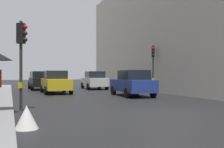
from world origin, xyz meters
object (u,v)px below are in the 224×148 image
car_silver_hatchback (36,79)px  car_yellow_taxi (56,82)px  car_white_compact (94,80)px  car_blue_van (132,83)px  warning_sign_triangle (27,117)px  traffic_light_mid_street (153,60)px  traffic_light_near_right (21,49)px  car_dark_suv (40,80)px

car_silver_hatchback → car_yellow_taxi: 13.87m
car_white_compact → car_blue_van: size_ratio=1.00×
car_blue_van → warning_sign_triangle: size_ratio=6.61×
traffic_light_mid_street → warning_sign_triangle: 15.09m
car_yellow_taxi → warning_sign_triangle: 13.37m
traffic_light_near_right → car_yellow_taxi: bearing=72.5°
car_blue_van → car_dark_suv: 11.18m
car_silver_hatchback → car_white_compact: bearing=-64.3°
traffic_light_near_right → car_blue_van: traffic_light_near_right is taller
car_blue_van → car_silver_hatchback: same height
car_dark_suv → traffic_light_near_right: bearing=-98.9°
car_yellow_taxi → car_dark_suv: size_ratio=0.99×
car_silver_hatchback → car_dark_suv: size_ratio=1.01×
car_dark_suv → warning_sign_triangle: (-2.31, -18.46, -0.55)m
traffic_light_near_right → traffic_light_mid_street: 12.38m
car_dark_suv → warning_sign_triangle: size_ratio=6.52×
traffic_light_mid_street → car_yellow_taxi: bearing=163.0°
car_yellow_taxi → car_silver_hatchback: bearing=90.7°
traffic_light_mid_street → warning_sign_triangle: size_ratio=5.88×
car_white_compact → traffic_light_mid_street: bearing=-65.6°
traffic_light_near_right → car_yellow_taxi: traffic_light_near_right is taller
traffic_light_near_right → car_blue_van: bearing=32.0°
car_silver_hatchback → warning_sign_triangle: bearing=-95.8°
car_blue_van → car_dark_suv: (-5.04, 9.98, 0.00)m
car_silver_hatchback → car_yellow_taxi: size_ratio=1.02×
car_blue_van → car_yellow_taxi: bearing=134.3°
traffic_light_near_right → car_white_compact: size_ratio=0.86×
traffic_light_mid_street → car_white_compact: (-2.92, 6.44, -1.76)m
car_white_compact → car_blue_van: same height
traffic_light_near_right → car_dark_suv: 14.84m
car_silver_hatchback → car_yellow_taxi: same height
traffic_light_mid_street → car_white_compact: bearing=114.4°
warning_sign_triangle → traffic_light_near_right: bearing=89.7°
car_white_compact → car_yellow_taxi: bearing=-137.1°
car_white_compact → car_yellow_taxi: (-4.49, -4.18, 0.00)m
car_blue_van → car_dark_suv: same height
car_silver_hatchback → car_blue_van: bearing=-75.9°
car_blue_van → traffic_light_near_right: bearing=-148.0°
warning_sign_triangle → car_dark_suv: bearing=82.9°
traffic_light_near_right → car_blue_van: 8.81m
car_silver_hatchback → traffic_light_near_right: bearing=-96.7°
car_white_compact → warning_sign_triangle: (-7.39, -17.21, -0.55)m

